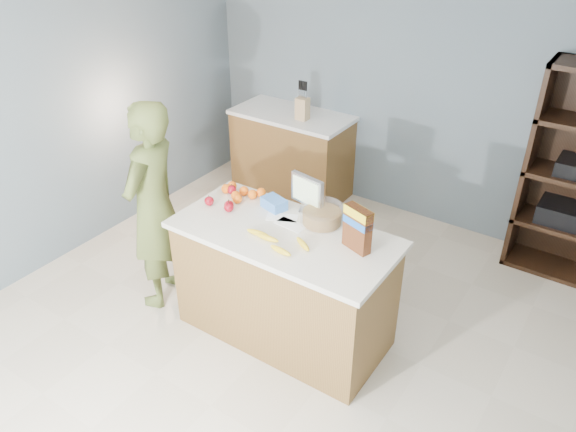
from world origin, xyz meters
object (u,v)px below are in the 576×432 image
Objects in this scene: person at (154,207)px; tv at (307,192)px; counter_peninsula at (284,288)px; cereal_box at (358,226)px.

person reaches higher than tv.
counter_peninsula is 0.72m from tv.
counter_peninsula is 5.53× the size of tv.
counter_peninsula is 1.16m from person.
person is 5.52× the size of cereal_box.
cereal_box is (0.50, 0.10, 0.66)m from counter_peninsula.
tv is (-0.02, 0.31, 0.64)m from counter_peninsula.
tv is (1.05, 0.50, 0.23)m from person.
person reaches higher than counter_peninsula.
cereal_box reaches higher than counter_peninsula.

